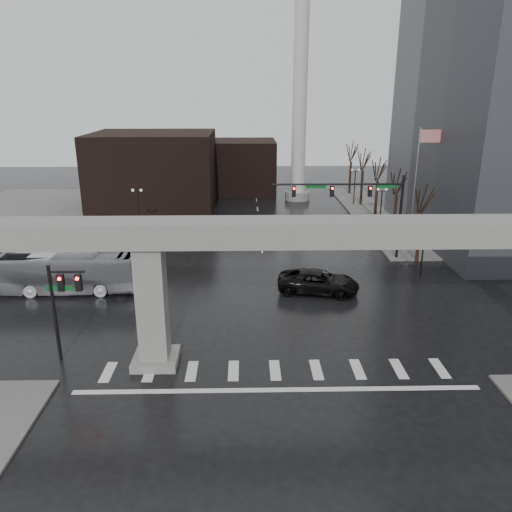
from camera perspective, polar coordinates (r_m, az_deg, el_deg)
The scene contains 24 objects.
ground at distance 30.43m, azimuth 2.07°, elevation -11.93°, with size 160.00×160.00×0.00m, color black.
sidewalk_ne at distance 69.76m, azimuth 22.21°, elevation 4.42°, with size 28.00×36.00×0.15m, color slate.
sidewalk_nw at distance 68.52m, azimuth -22.09°, elevation 4.20°, with size 28.00×36.00×0.15m, color slate.
elevated_guideway at distance 27.69m, azimuth 4.85°, elevation 0.51°, with size 48.00×2.60×8.70m.
building_far_left at distance 70.08m, azimuth -11.55°, elevation 9.59°, with size 16.00×14.00×10.00m, color black.
building_far_mid at distance 79.02m, azimuth -1.51°, elevation 10.19°, with size 10.00×10.00×8.00m, color black.
smokestack at distance 72.62m, azimuth 5.01°, elevation 16.80°, with size 3.60×3.60×30.00m.
signal_mast_arm at distance 47.21m, azimuth 11.88°, elevation 6.40°, with size 12.12×0.43×8.00m.
signal_left_pole at distance 30.87m, azimuth -21.30°, elevation -4.37°, with size 2.30×0.30×6.00m.
flagpole_assembly at distance 51.68m, azimuth 18.13°, elevation 8.83°, with size 2.06×0.12×12.00m.
lamp_right_0 at distance 44.58m, azimuth 18.68°, elevation 1.98°, with size 1.22×0.32×5.11m.
lamp_right_1 at distance 57.52m, azimuth 14.13°, elevation 5.96°, with size 1.22×0.32×5.11m.
lamp_right_2 at distance 70.86m, azimuth 11.24°, elevation 8.45°, with size 1.22×0.32×5.11m.
lamp_left_0 at distance 43.57m, azimuth -16.99°, elevation 1.78°, with size 1.22×0.32×5.11m.
lamp_left_1 at distance 56.74m, azimuth -13.35°, elevation 5.86°, with size 1.22×0.32×5.11m.
lamp_left_2 at distance 70.23m, azimuth -11.06°, elevation 8.37°, with size 1.22×0.32×5.11m.
tree_right_0 at distance 48.74m, azimuth 18.21°, elevation 2.55°, with size 1.09×1.58×7.50m.
tree_right_1 at distance 56.08m, azimuth 15.61°, elevation 4.87°, with size 1.09×1.61×7.67m.
tree_right_2 at distance 63.58m, azimuth 13.61°, elevation 6.65°, with size 1.10×1.63×7.85m.
tree_right_3 at distance 71.19m, azimuth 12.03°, elevation 8.04°, with size 1.11×1.66×8.02m.
tree_right_4 at distance 78.88m, azimuth 10.74°, elevation 9.16°, with size 1.12×1.69×8.19m.
pickup_truck at distance 39.98m, azimuth 7.15°, elevation -2.94°, with size 2.95×6.41×1.78m, color black.
city_bus at distance 42.38m, azimuth -21.14°, elevation -1.74°, with size 2.77×11.83×3.30m, color #BABBC0.
far_car at distance 55.74m, azimuth -5.51°, elevation 3.11°, with size 1.65×4.11×1.40m, color black.
Camera 1 is at (-1.65, -26.19, 15.40)m, focal length 35.00 mm.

